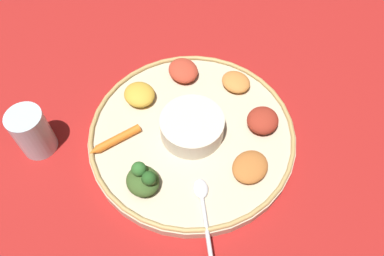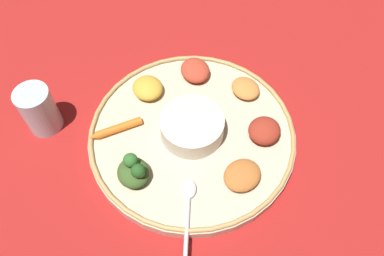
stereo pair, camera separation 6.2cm
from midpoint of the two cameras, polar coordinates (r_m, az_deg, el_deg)
name	(u,v)px [view 2 (the right image)]	position (r m, az deg, el deg)	size (l,w,h in m)	color
ground_plane	(192,139)	(0.69, 2.56, -1.76)	(2.40, 2.40, 0.00)	maroon
platter	(192,136)	(0.68, 2.59, -1.33)	(0.36, 0.36, 0.02)	#C6B293
platter_rim	(192,132)	(0.67, 2.64, -0.75)	(0.36, 0.36, 0.01)	tan
center_bowl	(192,126)	(0.65, 2.70, 0.11)	(0.11, 0.11, 0.04)	beige
spoon	(187,216)	(0.60, 2.34, -13.09)	(0.05, 0.18, 0.01)	silver
greens_pile	(134,171)	(0.61, -5.79, -6.60)	(0.07, 0.07, 0.05)	#385623
carrot_near_spoon	(116,129)	(0.68, -8.66, -0.33)	(0.10, 0.04, 0.01)	orange
mound_squash	(246,88)	(0.73, 10.38, 5.64)	(0.06, 0.05, 0.02)	#C67A38
mound_lentil_yellow	(148,88)	(0.72, -4.14, 5.78)	(0.06, 0.05, 0.03)	gold
mound_beet	(264,131)	(0.67, 13.29, -0.56)	(0.06, 0.05, 0.03)	maroon
mound_berbere_red	(195,70)	(0.74, 2.87, 8.41)	(0.06, 0.05, 0.03)	#B73D28
mound_chickpea	(242,175)	(0.63, 10.28, -7.12)	(0.06, 0.05, 0.02)	#B2662D
drinking_glass	(40,112)	(0.71, -19.34, 2.09)	(0.06, 0.06, 0.09)	silver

